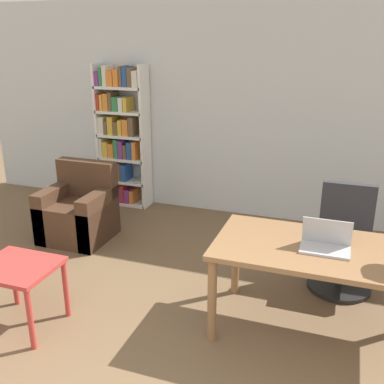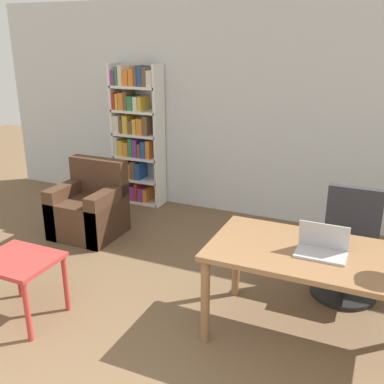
% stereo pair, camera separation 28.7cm
% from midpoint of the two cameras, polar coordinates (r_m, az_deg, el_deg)
% --- Properties ---
extents(wall_back, '(8.00, 0.06, 2.70)m').
position_cam_midpoint_polar(wall_back, '(5.68, 11.14, 9.71)').
color(wall_back, silver).
rests_on(wall_back, ground_plane).
extents(desk, '(1.69, 0.85, 0.75)m').
position_cam_midpoint_polar(desk, '(3.53, 18.57, -8.79)').
color(desk, olive).
rests_on(desk, ground_plane).
extents(laptop, '(0.36, 0.22, 0.23)m').
position_cam_midpoint_polar(laptop, '(3.46, 18.49, -6.75)').
color(laptop, '#B2B2B7').
rests_on(laptop, desk).
extents(office_chair, '(0.59, 0.59, 0.97)m').
position_cam_midpoint_polar(office_chair, '(4.39, 21.03, -6.96)').
color(office_chair, black).
rests_on(office_chair, ground_plane).
extents(side_table_blue, '(0.60, 0.52, 0.55)m').
position_cam_midpoint_polar(side_table_blue, '(3.92, -19.13, -9.17)').
color(side_table_blue, '#B2332D').
rests_on(side_table_blue, ground_plane).
extents(armchair, '(0.73, 0.69, 0.88)m').
position_cam_midpoint_polar(armchair, '(5.42, -11.43, -2.28)').
color(armchair, '#472D1E').
rests_on(armchair, ground_plane).
extents(bookshelf, '(0.71, 0.28, 1.92)m').
position_cam_midpoint_polar(bookshelf, '(6.24, -5.90, 7.03)').
color(bookshelf, white).
rests_on(bookshelf, ground_plane).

